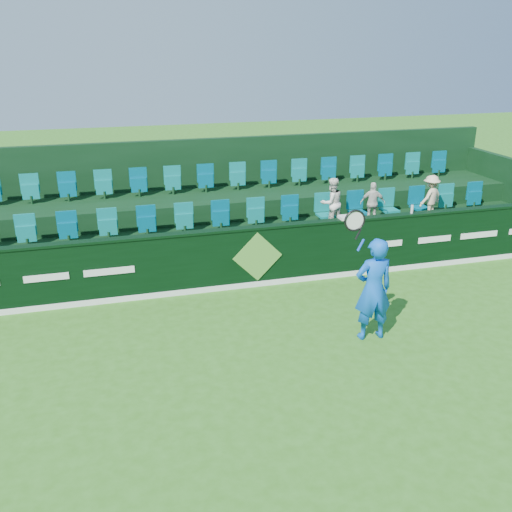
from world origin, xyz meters
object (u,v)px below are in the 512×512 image
object	(u,v)px
spectator_right	(431,197)
drinks_bottle	(412,209)
spectator_left	(332,203)
spectator_middle	(373,203)
tennis_player	(373,289)
towel	(349,217)

from	to	relation	value
spectator_right	drinks_bottle	size ratio (longest dim) A/B	5.73
spectator_left	spectator_middle	bearing A→B (deg)	169.39
tennis_player	spectator_middle	bearing A→B (deg)	64.07
spectator_left	towel	size ratio (longest dim) A/B	2.84
spectator_right	towel	xyz separation A→B (m)	(-2.74, -1.12, 0.02)
tennis_player	spectator_right	bearing A→B (deg)	48.38
tennis_player	towel	distance (m)	2.97
spectator_left	towel	world-z (taller)	spectator_left
towel	drinks_bottle	distance (m)	1.57
spectator_middle	spectator_right	bearing A→B (deg)	-158.72
spectator_left	spectator_right	size ratio (longest dim) A/B	1.09
spectator_middle	towel	bearing A→B (deg)	65.64
spectator_middle	spectator_right	world-z (taller)	spectator_right
tennis_player	spectator_right	distance (m)	5.31
spectator_left	tennis_player	bearing A→B (deg)	67.46
towel	tennis_player	bearing A→B (deg)	-105.35
spectator_middle	spectator_right	distance (m)	1.59
spectator_right	towel	world-z (taller)	spectator_right
spectator_right	drinks_bottle	world-z (taller)	spectator_right
spectator_middle	spectator_left	bearing A→B (deg)	21.28
spectator_right	drinks_bottle	bearing A→B (deg)	21.73
spectator_left	drinks_bottle	distance (m)	1.88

